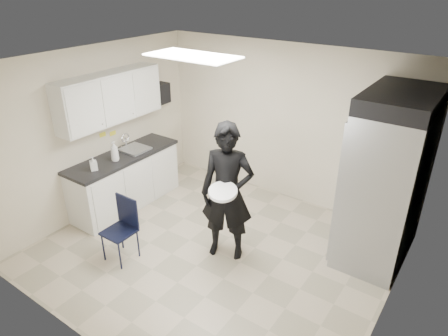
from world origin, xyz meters
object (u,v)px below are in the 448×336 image
Objects in this scene: commercial_fridge at (385,186)px; folding_chair at (119,232)px; man_tuxedo at (227,193)px; lower_counter at (126,181)px.

folding_chair is at bearing -142.61° from commercial_fridge.
man_tuxedo reaches higher than folding_chair.
folding_chair is (-2.77, -2.12, -0.62)m from commercial_fridge.
lower_counter is at bearing 154.65° from man_tuxedo.
lower_counter and folding_chair have the same top height.
man_tuxedo is at bearing 39.89° from folding_chair.
man_tuxedo reaches higher than lower_counter.
commercial_fridge reaches higher than folding_chair.
man_tuxedo is (1.11, 0.93, 0.52)m from folding_chair.
commercial_fridge is at bearing 13.35° from man_tuxedo.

